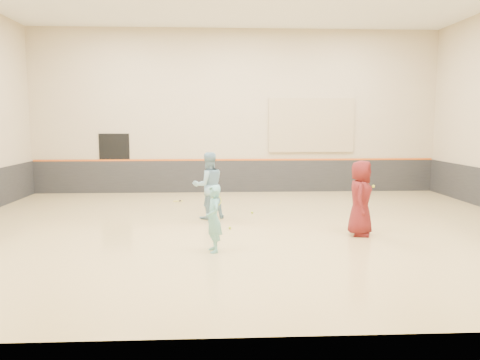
{
  "coord_description": "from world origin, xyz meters",
  "views": [
    {
      "loc": [
        -0.73,
        -11.43,
        2.63
      ],
      "look_at": [
        -0.14,
        0.4,
        1.15
      ],
      "focal_mm": 35.0,
      "sensor_mm": 36.0,
      "label": 1
    }
  ],
  "objects_px": {
    "young_man": "(361,198)",
    "girl": "(214,219)",
    "instructor": "(208,186)",
    "spare_racket": "(178,199)"
  },
  "relations": [
    {
      "from": "girl",
      "to": "young_man",
      "type": "relative_size",
      "value": 0.78
    },
    {
      "from": "girl",
      "to": "young_man",
      "type": "bearing_deg",
      "value": 97.12
    },
    {
      "from": "girl",
      "to": "spare_racket",
      "type": "height_order",
      "value": "girl"
    },
    {
      "from": "girl",
      "to": "instructor",
      "type": "distance_m",
      "value": 3.33
    },
    {
      "from": "instructor",
      "to": "young_man",
      "type": "xyz_separation_m",
      "value": [
        3.55,
        -2.09,
        -0.03
      ]
    },
    {
      "from": "girl",
      "to": "spare_racket",
      "type": "relative_size",
      "value": 1.91
    },
    {
      "from": "girl",
      "to": "spare_racket",
      "type": "distance_m",
      "value": 6.28
    },
    {
      "from": "instructor",
      "to": "spare_racket",
      "type": "xyz_separation_m",
      "value": [
        -1.07,
        2.81,
        -0.83
      ]
    },
    {
      "from": "young_man",
      "to": "girl",
      "type": "bearing_deg",
      "value": 131.28
    },
    {
      "from": "girl",
      "to": "young_man",
      "type": "height_order",
      "value": "young_man"
    }
  ]
}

